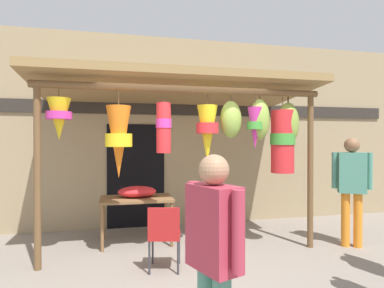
{
  "coord_description": "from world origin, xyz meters",
  "views": [
    {
      "loc": [
        -1.0,
        -4.36,
        1.68
      ],
      "look_at": [
        0.36,
        1.44,
        1.62
      ],
      "focal_mm": 30.62,
      "sensor_mm": 36.0,
      "label": 1
    }
  ],
  "objects_px": {
    "flower_heap_on_table": "(138,192)",
    "shopper_by_bananas": "(214,248)",
    "wicker_basket_by_table": "(217,248)",
    "vendor_in_orange": "(352,182)",
    "folding_chair": "(164,232)",
    "display_table": "(136,203)"
  },
  "relations": [
    {
      "from": "flower_heap_on_table",
      "to": "vendor_in_orange",
      "type": "distance_m",
      "value": 3.44
    },
    {
      "from": "folding_chair",
      "to": "flower_heap_on_table",
      "type": "bearing_deg",
      "value": 100.87
    },
    {
      "from": "vendor_in_orange",
      "to": "shopper_by_bananas",
      "type": "height_order",
      "value": "vendor_in_orange"
    },
    {
      "from": "vendor_in_orange",
      "to": "shopper_by_bananas",
      "type": "relative_size",
      "value": 1.09
    },
    {
      "from": "folding_chair",
      "to": "vendor_in_orange",
      "type": "xyz_separation_m",
      "value": [
        3.04,
        0.3,
        0.53
      ]
    },
    {
      "from": "display_table",
      "to": "shopper_by_bananas",
      "type": "relative_size",
      "value": 0.74
    },
    {
      "from": "display_table",
      "to": "wicker_basket_by_table",
      "type": "bearing_deg",
      "value": -36.62
    },
    {
      "from": "flower_heap_on_table",
      "to": "folding_chair",
      "type": "xyz_separation_m",
      "value": [
        0.25,
        -1.3,
        -0.34
      ]
    },
    {
      "from": "flower_heap_on_table",
      "to": "wicker_basket_by_table",
      "type": "relative_size",
      "value": 1.38
    },
    {
      "from": "flower_heap_on_table",
      "to": "vendor_in_orange",
      "type": "bearing_deg",
      "value": -16.91
    },
    {
      "from": "wicker_basket_by_table",
      "to": "vendor_in_orange",
      "type": "bearing_deg",
      "value": -3.46
    },
    {
      "from": "flower_heap_on_table",
      "to": "shopper_by_bananas",
      "type": "height_order",
      "value": "shopper_by_bananas"
    },
    {
      "from": "wicker_basket_by_table",
      "to": "shopper_by_bananas",
      "type": "distance_m",
      "value": 2.66
    },
    {
      "from": "folding_chair",
      "to": "display_table",
      "type": "bearing_deg",
      "value": 102.32
    },
    {
      "from": "flower_heap_on_table",
      "to": "display_table",
      "type": "bearing_deg",
      "value": -127.85
    },
    {
      "from": "flower_heap_on_table",
      "to": "wicker_basket_by_table",
      "type": "height_order",
      "value": "flower_heap_on_table"
    },
    {
      "from": "folding_chair",
      "to": "wicker_basket_by_table",
      "type": "distance_m",
      "value": 1.03
    },
    {
      "from": "wicker_basket_by_table",
      "to": "vendor_in_orange",
      "type": "xyz_separation_m",
      "value": [
        2.19,
        -0.13,
        0.92
      ]
    },
    {
      "from": "display_table",
      "to": "shopper_by_bananas",
      "type": "distance_m",
      "value": 3.27
    },
    {
      "from": "folding_chair",
      "to": "shopper_by_bananas",
      "type": "distance_m",
      "value": 2.03
    },
    {
      "from": "vendor_in_orange",
      "to": "folding_chair",
      "type": "bearing_deg",
      "value": -174.4
    },
    {
      "from": "vendor_in_orange",
      "to": "wicker_basket_by_table",
      "type": "bearing_deg",
      "value": 176.54
    }
  ]
}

